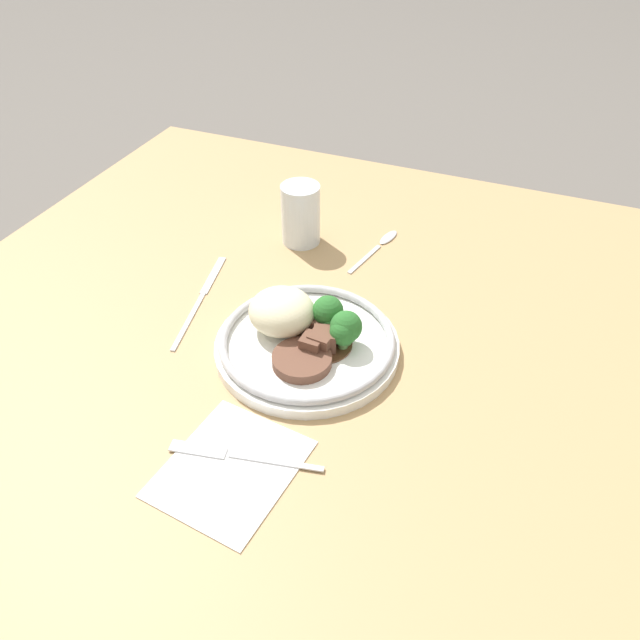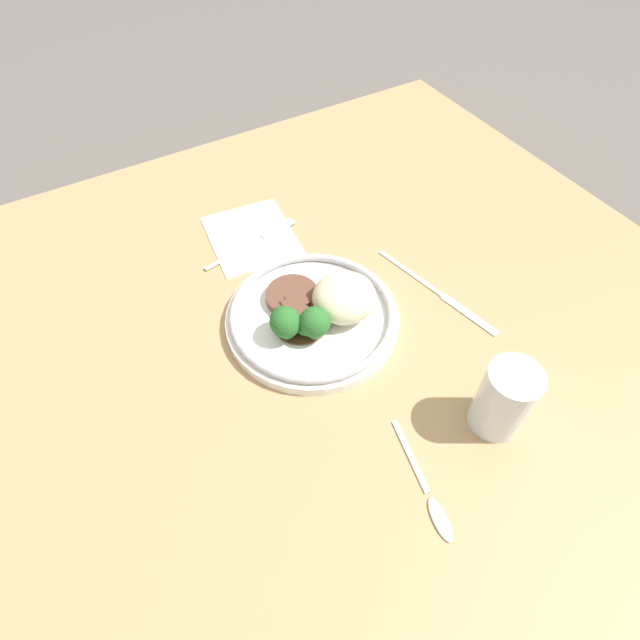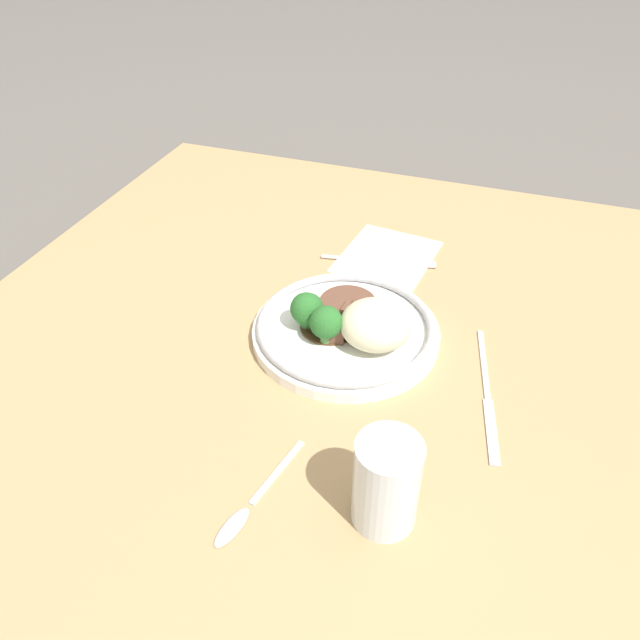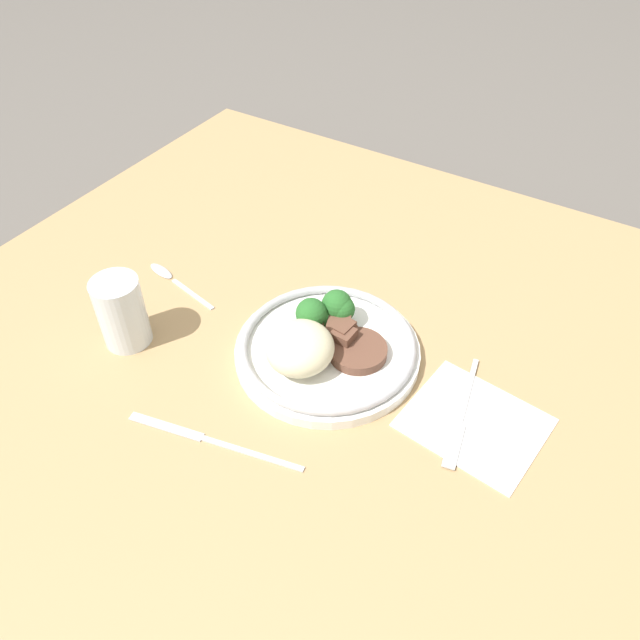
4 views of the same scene
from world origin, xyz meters
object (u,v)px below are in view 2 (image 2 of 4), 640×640
at_px(juice_glass, 503,402).
at_px(fork, 260,239).
at_px(knife, 439,294).
at_px(plate, 315,313).
at_px(spoon, 432,503).

height_order(juice_glass, fork, juice_glass).
bearing_deg(knife, plate, -115.56).
bearing_deg(plate, juice_glass, 24.83).
bearing_deg(fork, juice_glass, -87.78).
height_order(knife, spoon, spoon).
distance_m(fork, spoon, 0.50).
bearing_deg(knife, fork, -155.23).
height_order(fork, spoon, same).
bearing_deg(juice_glass, spoon, -71.49).
relative_size(juice_glass, knife, 0.45).
height_order(fork, knife, fork).
xyz_separation_m(plate, juice_glass, (0.25, 0.12, 0.02)).
xyz_separation_m(juice_glass, knife, (-0.21, 0.08, -0.04)).
bearing_deg(spoon, juice_glass, 120.62).
height_order(plate, spoon, plate).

